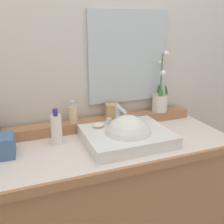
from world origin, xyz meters
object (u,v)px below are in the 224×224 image
object	(u,v)px
sink_basin	(127,138)
potted_plant	(160,98)
lotion_bottle	(56,129)
trinket_box	(113,111)
tissue_box	(1,146)
soap_dispenser	(73,113)
soap_bar	(99,125)

from	to	relation	value
sink_basin	potted_plant	bearing A→B (deg)	35.65
sink_basin	lotion_bottle	distance (m)	0.39
potted_plant	trinket_box	world-z (taller)	potted_plant
sink_basin	tissue_box	distance (m)	0.65
tissue_box	lotion_bottle	bearing A→B (deg)	8.56
potted_plant	soap_dispenser	bearing A→B (deg)	179.02
sink_basin	soap_bar	distance (m)	0.18
sink_basin	soap_bar	size ratio (longest dim) A/B	6.59
soap_dispenser	lotion_bottle	xyz separation A→B (m)	(-0.12, -0.14, -0.03)
trinket_box	tissue_box	size ratio (longest dim) A/B	0.66
lotion_bottle	tissue_box	xyz separation A→B (m)	(-0.28, -0.04, -0.03)
soap_bar	lotion_bottle	distance (m)	0.24
sink_basin	trinket_box	bearing A→B (deg)	87.84
tissue_box	soap_dispenser	bearing A→B (deg)	23.97
soap_bar	trinket_box	xyz separation A→B (m)	(0.14, 0.13, 0.03)
tissue_box	trinket_box	bearing A→B (deg)	14.47
soap_bar	soap_dispenser	world-z (taller)	soap_dispenser
trinket_box	tissue_box	world-z (taller)	trinket_box
potted_plant	trinket_box	size ratio (longest dim) A/B	4.65
soap_dispenser	lotion_bottle	distance (m)	0.19
potted_plant	soap_dispenser	size ratio (longest dim) A/B	3.06
sink_basin	lotion_bottle	xyz separation A→B (m)	(-0.36, 0.12, 0.06)
potted_plant	lotion_bottle	size ratio (longest dim) A/B	2.01
sink_basin	potted_plant	xyz separation A→B (m)	(0.35, 0.25, 0.12)
trinket_box	tissue_box	bearing A→B (deg)	-156.88
trinket_box	lotion_bottle	bearing A→B (deg)	-152.62
potted_plant	trinket_box	xyz separation A→B (m)	(-0.34, -0.00, -0.04)
soap_dispenser	lotion_bottle	world-z (taller)	lotion_bottle
potted_plant	lotion_bottle	distance (m)	0.73
soap_dispenser	trinket_box	xyz separation A→B (m)	(0.25, -0.01, -0.01)
potted_plant	lotion_bottle	bearing A→B (deg)	-169.83
soap_dispenser	soap_bar	bearing A→B (deg)	-52.59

